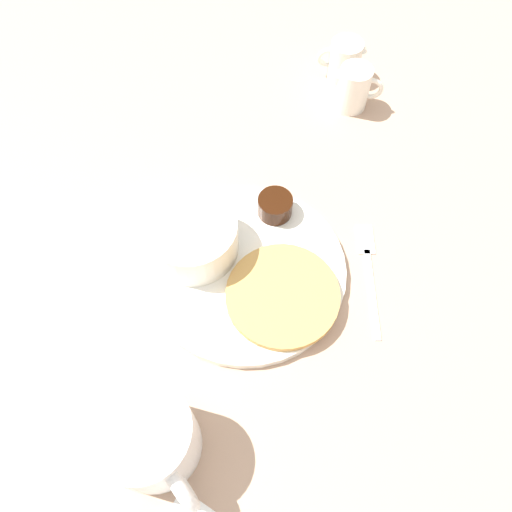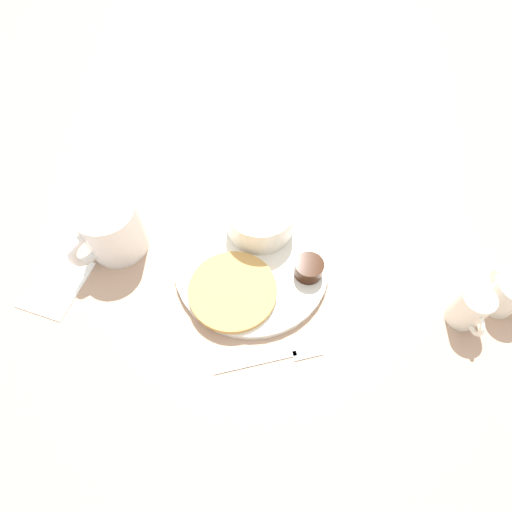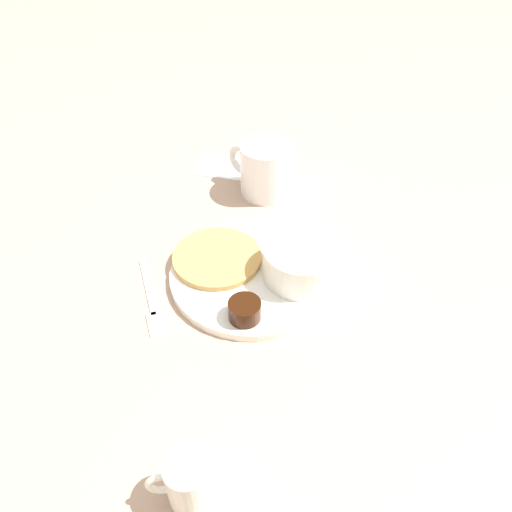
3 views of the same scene
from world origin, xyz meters
TOP-DOWN VIEW (x-y plane):
  - ground_plane at (0.00, 0.00)m, footprint 4.00×4.00m
  - plate at (0.00, 0.00)m, footprint 0.23×0.23m
  - pancake_stack at (-0.06, 0.01)m, footprint 0.13×0.13m
  - bowl at (0.07, 0.01)m, footprint 0.11×0.11m
  - syrup_cup at (0.02, -0.08)m, footprint 0.04×0.04m
  - butter_ramekin at (0.09, 0.01)m, footprint 0.04×0.04m
  - coffee_mug at (-0.05, 0.21)m, footprint 0.12×0.09m
  - creamer_pitcher_near at (0.04, -0.31)m, footprint 0.06×0.04m
  - fork at (-0.11, -0.09)m, footprint 0.10×0.13m
  - napkin at (-0.15, 0.25)m, footprint 0.11×0.09m

SIDE VIEW (x-z plane):
  - ground_plane at x=0.00m, z-range 0.00..0.00m
  - fork at x=-0.11m, z-range 0.00..0.00m
  - napkin at x=-0.15m, z-range 0.00..0.00m
  - plate at x=0.00m, z-range 0.00..0.01m
  - pancake_stack at x=-0.06m, z-range 0.01..0.02m
  - syrup_cup at x=0.02m, z-range 0.01..0.04m
  - butter_ramekin at x=0.09m, z-range 0.01..0.05m
  - creamer_pitcher_near at x=0.04m, z-range 0.00..0.07m
  - bowl at x=0.07m, z-range 0.01..0.06m
  - coffee_mug at x=-0.05m, z-range 0.00..0.09m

